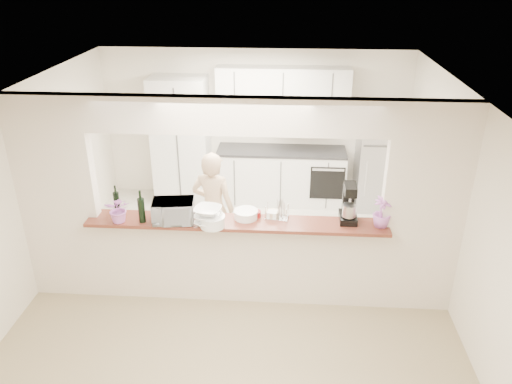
# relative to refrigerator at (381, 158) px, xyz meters

# --- Properties ---
(floor) EXTENTS (6.00, 6.00, 0.00)m
(floor) POSITION_rel_refrigerator_xyz_m (-2.05, -2.65, -0.85)
(floor) COLOR tan
(floor) RESTS_ON ground
(tile_overlay) EXTENTS (5.00, 2.90, 0.01)m
(tile_overlay) POSITION_rel_refrigerator_xyz_m (-2.05, -1.10, -0.84)
(tile_overlay) COLOR beige
(tile_overlay) RESTS_ON floor
(partition) EXTENTS (5.00, 0.15, 2.50)m
(partition) POSITION_rel_refrigerator_xyz_m (-2.05, -2.65, 0.63)
(partition) COLOR silver
(partition) RESTS_ON floor
(bar_counter) EXTENTS (3.40, 0.38, 1.09)m
(bar_counter) POSITION_rel_refrigerator_xyz_m (-2.05, -2.65, -0.27)
(bar_counter) COLOR silver
(bar_counter) RESTS_ON floor
(kitchen_cabinets) EXTENTS (3.15, 0.62, 2.25)m
(kitchen_cabinets) POSITION_rel_refrigerator_xyz_m (-2.24, 0.07, 0.12)
(kitchen_cabinets) COLOR silver
(kitchen_cabinets) RESTS_ON floor
(refrigerator) EXTENTS (0.75, 0.70, 1.70)m
(refrigerator) POSITION_rel_refrigerator_xyz_m (0.00, 0.00, 0.00)
(refrigerator) COLOR #ACACB1
(refrigerator) RESTS_ON floor
(flower_left) EXTENTS (0.29, 0.25, 0.31)m
(flower_left) POSITION_rel_refrigerator_xyz_m (-3.35, -2.80, 0.40)
(flower_left) COLOR #EE7ED9
(flower_left) RESTS_ON bar_counter
(wine_bottle_a) EXTENTS (0.08, 0.08, 0.38)m
(wine_bottle_a) POSITION_rel_refrigerator_xyz_m (-3.10, -2.78, 0.39)
(wine_bottle_a) COLOR black
(wine_bottle_a) RESTS_ON bar_counter
(wine_bottle_b) EXTENTS (0.07, 0.07, 0.34)m
(wine_bottle_b) POSITION_rel_refrigerator_xyz_m (-3.45, -2.58, 0.37)
(wine_bottle_b) COLOR black
(wine_bottle_b) RESTS_ON bar_counter
(toaster_oven) EXTENTS (0.49, 0.37, 0.25)m
(toaster_oven) POSITION_rel_refrigerator_xyz_m (-2.75, -2.75, 0.37)
(toaster_oven) COLOR silver
(toaster_oven) RESTS_ON bar_counter
(serving_bowls) EXTENTS (0.35, 0.35, 0.21)m
(serving_bowls) POSITION_rel_refrigerator_xyz_m (-2.35, -2.82, 0.35)
(serving_bowls) COLOR white
(serving_bowls) RESTS_ON bar_counter
(plate_stack_a) EXTENTS (0.28, 0.28, 0.13)m
(plate_stack_a) POSITION_rel_refrigerator_xyz_m (-2.30, -2.84, 0.30)
(plate_stack_a) COLOR white
(plate_stack_a) RESTS_ON bar_counter
(plate_stack_b) EXTENTS (0.28, 0.28, 0.10)m
(plate_stack_b) POSITION_rel_refrigerator_xyz_m (-1.95, -2.62, 0.29)
(plate_stack_b) COLOR white
(plate_stack_b) RESTS_ON bar_counter
(red_bowl) EXTENTS (0.14, 0.14, 0.06)m
(red_bowl) POSITION_rel_refrigerator_xyz_m (-1.85, -2.57, 0.27)
(red_bowl) COLOR maroon
(red_bowl) RESTS_ON bar_counter
(tan_bowl) EXTENTS (0.16, 0.16, 0.07)m
(tan_bowl) POSITION_rel_refrigerator_xyz_m (-1.65, -2.57, 0.28)
(tan_bowl) COLOR tan
(tan_bowl) RESTS_ON bar_counter
(utensil_caddy) EXTENTS (0.28, 0.19, 0.24)m
(utensil_caddy) POSITION_rel_refrigerator_xyz_m (-1.60, -2.60, 0.34)
(utensil_caddy) COLOR silver
(utensil_caddy) RESTS_ON bar_counter
(stand_mixer) EXTENTS (0.20, 0.31, 0.45)m
(stand_mixer) POSITION_rel_refrigerator_xyz_m (-0.80, -2.58, 0.44)
(stand_mixer) COLOR black
(stand_mixer) RESTS_ON bar_counter
(flower_right) EXTENTS (0.23, 0.23, 0.35)m
(flower_right) POSITION_rel_refrigerator_xyz_m (-0.45, -2.70, 0.42)
(flower_right) COLOR #C36DCB
(flower_right) RESTS_ON bar_counter
(person) EXTENTS (0.64, 0.49, 1.57)m
(person) POSITION_rel_refrigerator_xyz_m (-2.45, -1.83, -0.07)
(person) COLOR tan
(person) RESTS_ON floor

